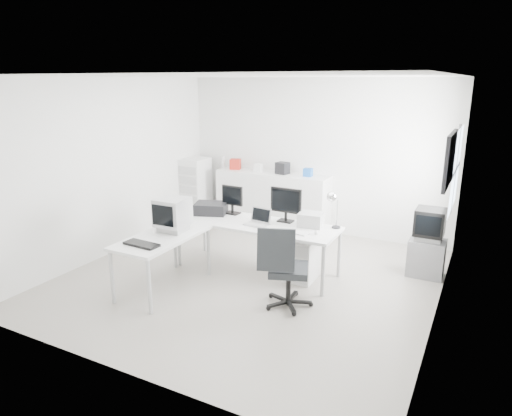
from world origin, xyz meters
The scene contains 30 objects.
floor centered at (0.00, 0.00, 0.00)m, with size 5.00×5.00×0.01m, color #B5AFA3.
ceiling centered at (0.00, 0.00, 2.80)m, with size 5.00×5.00×0.01m, color white.
back_wall centered at (0.00, 2.50, 1.40)m, with size 5.00×0.02×2.80m, color silver.
left_wall centered at (-2.50, 0.00, 1.40)m, with size 0.02×5.00×2.80m, color silver.
right_wall centered at (2.50, 0.00, 1.40)m, with size 0.02×5.00×2.80m, color silver.
window centered at (2.48, 1.20, 1.60)m, with size 0.02×1.20×1.10m, color white, non-canonical shape.
wall_picture centered at (2.47, 0.10, 1.90)m, with size 0.04×0.90×0.60m, color black, non-canonical shape.
main_desk centered at (-0.04, 0.29, 0.38)m, with size 2.40×0.80×0.75m, color silver, non-canonical shape.
side_desk centered at (-0.89, -0.81, 0.38)m, with size 0.70×1.40×0.75m, color silver, non-canonical shape.
drawer_pedestal centered at (0.66, 0.34, 0.30)m, with size 0.40×0.50×0.60m, color silver.
inkjet_printer centered at (-0.89, 0.39, 0.84)m, with size 0.48×0.37×0.17m, color black.
lcd_monitor_small centered at (-0.59, 0.54, 0.97)m, with size 0.35×0.20×0.44m, color black, non-canonical shape.
lcd_monitor_large centered at (0.31, 0.54, 1.00)m, with size 0.48×0.19×0.50m, color black, non-canonical shape.
laptop centered at (0.01, 0.19, 0.87)m, with size 0.35×0.36×0.23m, color #B7B7BA, non-canonical shape.
white_keyboard centered at (0.61, 0.14, 0.76)m, with size 0.42×0.13×0.02m, color silver.
white_mouse centered at (0.91, 0.19, 0.78)m, with size 0.06×0.06×0.06m, color silver.
laser_printer centered at (0.71, 0.51, 0.85)m, with size 0.33×0.29×0.19m, color #A6A6A6.
desk_lamp centered at (1.06, 0.59, 0.99)m, with size 0.16×0.16×0.47m, color silver, non-canonical shape.
crt_monitor centered at (-0.89, -0.56, 1.00)m, with size 0.43×0.43×0.49m, color #B7B7BA, non-canonical shape.
black_keyboard centered at (-0.89, -1.21, 0.77)m, with size 0.47×0.19×0.03m, color black.
office_chair centered at (0.82, -0.50, 0.54)m, with size 0.62×0.62×1.07m, color #25282A, non-canonical shape.
tv_cabinet centered at (2.22, 1.28, 0.27)m, with size 0.50×0.41×0.54m, color slate.
crt_tv centered at (2.22, 1.28, 0.77)m, with size 0.50×0.48×0.45m, color black, non-canonical shape.
sideboard centered at (-0.71, 2.24, 0.54)m, with size 2.17×0.54×1.08m, color silver.
clutter_box_a centered at (-1.51, 2.24, 1.18)m, with size 0.20×0.17×0.20m, color #AA2318.
clutter_box_b centered at (-1.01, 2.24, 1.15)m, with size 0.14×0.12×0.14m, color silver.
clutter_box_c centered at (-0.51, 2.24, 1.19)m, with size 0.21×0.19×0.21m, color black.
clutter_box_d centered at (-0.01, 2.24, 1.16)m, with size 0.15×0.13×0.15m, color #1958B4.
clutter_bottle centered at (-1.81, 2.28, 1.19)m, with size 0.07×0.07×0.22m, color silver.
filing_cabinet centered at (-2.28, 2.00, 0.64)m, with size 0.44×0.53×1.27m, color silver.
Camera 1 is at (2.86, -5.33, 2.74)m, focal length 32.00 mm.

